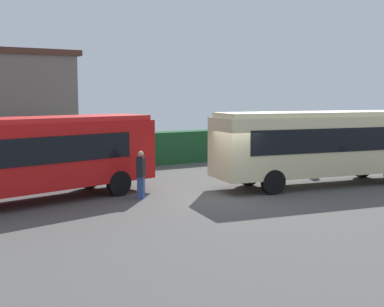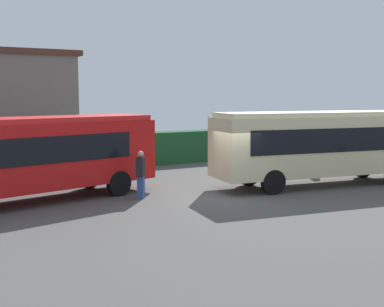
# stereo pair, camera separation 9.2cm
# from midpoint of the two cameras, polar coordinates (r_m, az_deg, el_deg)

# --- Properties ---
(ground_plane) EXTENTS (64.00, 64.00, 0.00)m
(ground_plane) POSITION_cam_midpoint_polar(r_m,az_deg,el_deg) (20.00, 3.48, -4.82)
(ground_plane) COLOR #514F4C
(bus_red) EXTENTS (9.52, 4.38, 3.14)m
(bus_red) POSITION_cam_midpoint_polar(r_m,az_deg,el_deg) (19.55, -17.15, 0.01)
(bus_red) COLOR red
(bus_red) RESTS_ON ground_plane
(bus_cream) EXTENTS (10.26, 3.85, 3.23)m
(bus_cream) POSITION_cam_midpoint_polar(r_m,az_deg,el_deg) (22.92, 14.36, 1.14)
(bus_cream) COLOR beige
(bus_cream) RESTS_ON ground_plane
(person_left) EXTENTS (0.48, 0.50, 1.84)m
(person_left) POSITION_cam_midpoint_polar(r_m,az_deg,el_deg) (19.49, -5.89, -2.24)
(person_left) COLOR #334C8C
(person_left) RESTS_ON ground_plane
(person_center) EXTENTS (0.53, 0.33, 1.80)m
(person_center) POSITION_cam_midpoint_polar(r_m,az_deg,el_deg) (25.30, 8.67, -0.33)
(person_center) COLOR olive
(person_center) RESTS_ON ground_plane
(person_far) EXTENTS (0.30, 0.45, 1.74)m
(person_far) POSITION_cam_midpoint_polar(r_m,az_deg,el_deg) (26.12, 13.44, -0.27)
(person_far) COLOR silver
(person_far) RESTS_ON ground_plane
(hedge_row) EXTENTS (44.00, 1.26, 1.84)m
(hedge_row) POSITION_cam_midpoint_polar(r_m,az_deg,el_deg) (28.43, -7.56, 0.39)
(hedge_row) COLOR #1D4E28
(hedge_row) RESTS_ON ground_plane
(traffic_cone) EXTENTS (0.36, 0.36, 0.60)m
(traffic_cone) POSITION_cam_midpoint_polar(r_m,az_deg,el_deg) (29.17, 19.14, -0.98)
(traffic_cone) COLOR orange
(traffic_cone) RESTS_ON ground_plane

